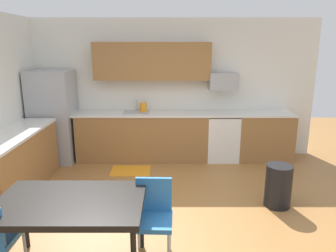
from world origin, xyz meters
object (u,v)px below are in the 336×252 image
object	(u,v)px
oven_range	(222,137)
kettle	(143,108)
chair_near_table	(153,213)
microwave	(223,81)
refrigerator	(53,117)
trash_bin	(278,186)
dining_table	(70,206)

from	to	relation	value
oven_range	kettle	xyz separation A→B (m)	(-1.53, 0.05, 0.56)
oven_range	chair_near_table	bearing A→B (deg)	-111.83
microwave	kettle	world-z (taller)	microwave
refrigerator	kettle	distance (m)	1.71
microwave	trash_bin	size ratio (longest dim) A/B	0.90
refrigerator	kettle	world-z (taller)	refrigerator
dining_table	chair_near_table	bearing A→B (deg)	17.20
refrigerator	microwave	bearing A→B (deg)	3.19
chair_near_table	kettle	size ratio (longest dim) A/B	4.25
oven_range	kettle	distance (m)	1.63
chair_near_table	kettle	distance (m)	3.13
trash_bin	oven_range	bearing A→B (deg)	103.99
chair_near_table	trash_bin	bearing A→B (deg)	33.12
oven_range	microwave	bearing A→B (deg)	90.00
refrigerator	chair_near_table	size ratio (longest dim) A/B	2.05
trash_bin	dining_table	bearing A→B (deg)	-151.44
refrigerator	oven_range	distance (m)	3.26
trash_bin	kettle	xyz separation A→B (m)	(-2.01, 1.97, 0.72)
microwave	chair_near_table	bearing A→B (deg)	-111.19
refrigerator	trash_bin	bearing A→B (deg)	-26.33
microwave	kettle	distance (m)	1.62
oven_range	dining_table	distance (m)	3.82
refrigerator	microwave	xyz separation A→B (m)	(3.23, 0.18, 0.65)
refrigerator	oven_range	bearing A→B (deg)	1.42
chair_near_table	kettle	world-z (taller)	kettle
chair_near_table	microwave	bearing A→B (deg)	68.81
microwave	chair_near_table	world-z (taller)	microwave
oven_range	microwave	distance (m)	1.08
microwave	trash_bin	world-z (taller)	microwave
kettle	refrigerator	bearing A→B (deg)	-175.63
oven_range	microwave	size ratio (longest dim) A/B	1.69
dining_table	trash_bin	xyz separation A→B (m)	(2.46, 1.34, -0.41)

